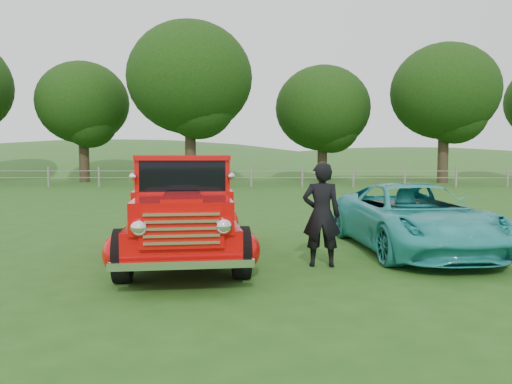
{
  "coord_description": "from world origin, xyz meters",
  "views": [
    {
      "loc": [
        0.64,
        -7.28,
        1.75
      ],
      "look_at": [
        0.53,
        1.2,
        1.16
      ],
      "focal_mm": 35.0,
      "sensor_mm": 36.0,
      "label": 1
    }
  ],
  "objects_px": {
    "red_pickup": "(183,213)",
    "tree_mid_east": "(445,92)",
    "tree_mid_west": "(83,103)",
    "teal_sedan": "(413,218)",
    "tree_near_west": "(190,78)",
    "tree_near_east": "(323,109)",
    "man": "(321,215)"
  },
  "relations": [
    {
      "from": "red_pickup",
      "to": "tree_mid_east",
      "type": "bearing_deg",
      "value": 53.52
    },
    {
      "from": "tree_mid_west",
      "to": "teal_sedan",
      "type": "height_order",
      "value": "tree_mid_west"
    },
    {
      "from": "tree_near_west",
      "to": "tree_near_east",
      "type": "bearing_deg",
      "value": 23.96
    },
    {
      "from": "tree_near_west",
      "to": "tree_mid_east",
      "type": "xyz_separation_m",
      "value": [
        17.0,
        2.0,
        -0.62
      ]
    },
    {
      "from": "teal_sedan",
      "to": "man",
      "type": "xyz_separation_m",
      "value": [
        -1.87,
        -1.34,
        0.21
      ]
    },
    {
      "from": "tree_mid_west",
      "to": "tree_mid_east",
      "type": "distance_m",
      "value": 25.03
    },
    {
      "from": "tree_mid_west",
      "to": "tree_mid_east",
      "type": "relative_size",
      "value": 0.9
    },
    {
      "from": "tree_near_west",
      "to": "red_pickup",
      "type": "bearing_deg",
      "value": -82.14
    },
    {
      "from": "tree_mid_west",
      "to": "tree_near_east",
      "type": "bearing_deg",
      "value": 3.37
    },
    {
      "from": "tree_near_west",
      "to": "red_pickup",
      "type": "distance_m",
      "value": 24.76
    },
    {
      "from": "tree_mid_west",
      "to": "red_pickup",
      "type": "relative_size",
      "value": 1.63
    },
    {
      "from": "tree_mid_east",
      "to": "red_pickup",
      "type": "xyz_separation_m",
      "value": [
        -13.71,
        -25.8,
        -5.38
      ]
    },
    {
      "from": "tree_near_east",
      "to": "tree_near_west",
      "type": "bearing_deg",
      "value": -156.04
    },
    {
      "from": "tree_mid_east",
      "to": "tree_near_west",
      "type": "bearing_deg",
      "value": -173.29
    },
    {
      "from": "tree_near_west",
      "to": "teal_sedan",
      "type": "bearing_deg",
      "value": -72.05
    },
    {
      "from": "tree_mid_west",
      "to": "red_pickup",
      "type": "xyz_separation_m",
      "value": [
        11.29,
        -26.8,
        -4.75
      ]
    },
    {
      "from": "red_pickup",
      "to": "teal_sedan",
      "type": "distance_m",
      "value": 4.24
    },
    {
      "from": "tree_mid_west",
      "to": "tree_near_west",
      "type": "bearing_deg",
      "value": -20.56
    },
    {
      "from": "man",
      "to": "tree_mid_west",
      "type": "bearing_deg",
      "value": -61.33
    },
    {
      "from": "tree_mid_east",
      "to": "teal_sedan",
      "type": "height_order",
      "value": "tree_mid_east"
    },
    {
      "from": "tree_near_west",
      "to": "man",
      "type": "relative_size",
      "value": 6.24
    },
    {
      "from": "tree_mid_east",
      "to": "red_pickup",
      "type": "relative_size",
      "value": 1.82
    },
    {
      "from": "tree_near_east",
      "to": "red_pickup",
      "type": "distance_m",
      "value": 28.73
    },
    {
      "from": "red_pickup",
      "to": "man",
      "type": "relative_size",
      "value": 3.1
    },
    {
      "from": "tree_near_east",
      "to": "teal_sedan",
      "type": "relative_size",
      "value": 1.84
    },
    {
      "from": "tree_mid_east",
      "to": "man",
      "type": "relative_size",
      "value": 5.65
    },
    {
      "from": "tree_near_west",
      "to": "teal_sedan",
      "type": "relative_size",
      "value": 2.31
    },
    {
      "from": "tree_mid_east",
      "to": "man",
      "type": "xyz_separation_m",
      "value": [
        -11.41,
        -26.35,
        -5.34
      ]
    },
    {
      "from": "teal_sedan",
      "to": "tree_near_west",
      "type": "bearing_deg",
      "value": 102.27
    },
    {
      "from": "tree_near_east",
      "to": "red_pickup",
      "type": "xyz_separation_m",
      "value": [
        -5.71,
        -27.8,
        -4.45
      ]
    },
    {
      "from": "red_pickup",
      "to": "teal_sedan",
      "type": "xyz_separation_m",
      "value": [
        4.17,
        0.79,
        -0.17
      ]
    },
    {
      "from": "tree_near_west",
      "to": "man",
      "type": "xyz_separation_m",
      "value": [
        5.59,
        -24.35,
        -5.96
      ]
    }
  ]
}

